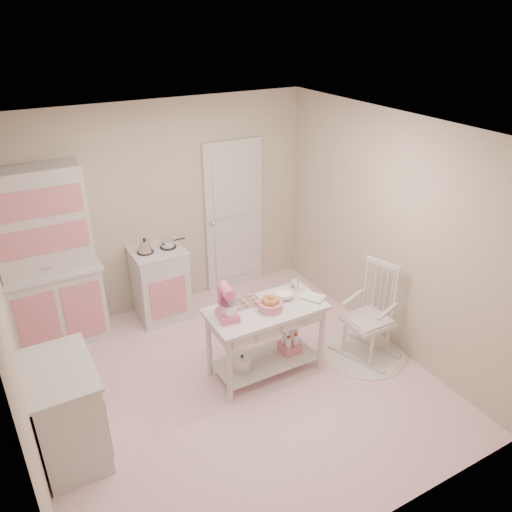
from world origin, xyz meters
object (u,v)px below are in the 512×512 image
Objects in this scene: work_table at (266,340)px; bread_basket at (270,306)px; stove at (160,283)px; stand_mixer at (227,303)px; base_cabinet at (67,412)px; rocking_chair at (369,313)px; hutch at (48,261)px.

work_table is 4.80× the size of bread_basket.
stand_mixer is (0.17, -1.56, 0.51)m from stove.
base_cabinet is at bearing -177.77° from bread_basket.
rocking_chair reaches higher than work_table.
base_cabinet is at bearing -176.32° from work_table.
stand_mixer is (1.58, 0.15, 0.51)m from base_cabinet.
bread_basket is (-1.10, 0.24, 0.30)m from rocking_chair.
rocking_chair is 1.17m from work_table.
base_cabinet is 0.84× the size of rocking_chair.
stove is 2.71× the size of stand_mixer.
base_cabinet reaches higher than bread_basket.
hutch is 1.89× the size of rocking_chair.
stand_mixer is (-1.54, 0.31, 0.42)m from rocking_chair.
rocking_chair is at bearing -33.47° from hutch.
stove is at bearing 113.17° from rocking_chair.
stand_mixer is (1.37, -1.61, -0.07)m from hutch.
hutch is 1.73× the size of work_table.
rocking_chair is at bearing -14.49° from work_table.
rocking_chair is (1.71, -1.87, 0.09)m from stove.
hutch is 2.50m from work_table.
base_cabinet is 0.77× the size of work_table.
stove and base_cabinet have the same top height.
work_table is at bearing 146.32° from rocking_chair.
stand_mixer is at bearing 170.96° from bread_basket.
stove is at bearing -2.39° from hutch.
hutch is 1.87m from base_cabinet.
stove is at bearing 110.34° from work_table.
hutch reaches higher than stove.
stand_mixer reaches higher than stove.
bread_basket is (0.02, -0.05, 0.45)m from work_table.
base_cabinet is (-1.42, -1.71, 0.00)m from stove.
hutch is at bearing 82.93° from base_cabinet.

